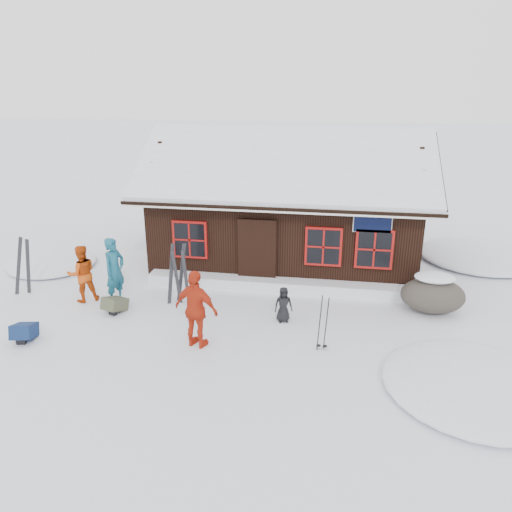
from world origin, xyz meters
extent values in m
plane|color=white|center=(0.00, 0.00, 0.00)|extent=(120.00, 120.00, 0.00)
cube|color=black|center=(1.50, 5.00, 1.25)|extent=(8.00, 5.00, 2.50)
cube|color=black|center=(1.50, 3.52, 3.35)|extent=(8.90, 3.14, 1.88)
cube|color=black|center=(1.50, 6.47, 3.35)|extent=(8.90, 3.14, 1.88)
cube|color=white|center=(1.50, 3.52, 3.49)|extent=(8.72, 3.07, 1.86)
cube|color=white|center=(1.50, 6.47, 3.49)|extent=(8.72, 3.07, 1.86)
cube|color=white|center=(1.50, 5.00, 4.22)|extent=(8.81, 0.22, 0.14)
cube|color=silver|center=(1.50, 2.05, 2.48)|extent=(8.90, 0.10, 0.20)
cube|color=black|center=(0.90, 2.45, 1.00)|extent=(1.00, 0.10, 2.00)
cube|color=black|center=(4.10, 2.42, 2.15)|extent=(1.00, 0.06, 0.60)
cube|color=maroon|center=(-1.10, 2.44, 1.35)|extent=(1.04, 0.10, 1.14)
cube|color=black|center=(-1.10, 2.40, 1.35)|extent=(0.90, 0.04, 1.00)
cube|color=maroon|center=(2.80, 2.44, 1.35)|extent=(1.04, 0.10, 1.14)
cube|color=black|center=(2.80, 2.40, 1.35)|extent=(0.90, 0.04, 1.00)
cube|color=maroon|center=(4.20, 2.44, 1.35)|extent=(1.04, 0.10, 1.14)
cube|color=black|center=(4.20, 2.40, 1.35)|extent=(0.90, 0.04, 1.00)
cube|color=white|center=(1.50, 2.25, 0.17)|extent=(7.60, 0.60, 0.35)
ellipsoid|color=white|center=(-6.00, 3.00, 0.00)|extent=(2.80, 2.80, 0.34)
ellipsoid|color=white|center=(6.00, -2.00, 0.00)|extent=(3.60, 3.60, 0.43)
ellipsoid|color=white|center=(8.00, 6.00, 0.00)|extent=(4.00, 4.00, 0.48)
imported|color=#16546B|center=(-2.70, 0.69, 0.93)|extent=(0.63, 0.78, 1.86)
imported|color=#C7460E|center=(-3.65, 0.66, 0.80)|extent=(0.99, 0.96, 1.61)
imported|color=red|center=(0.12, -1.22, 0.93)|extent=(1.17, 0.74, 1.85)
imported|color=black|center=(1.92, 0.33, 0.46)|extent=(0.52, 0.41, 0.93)
ellipsoid|color=#474138|center=(5.72, 1.55, 0.45)|extent=(1.65, 1.24, 0.91)
ellipsoid|color=white|center=(5.72, 1.55, 0.85)|extent=(1.04, 0.75, 0.23)
cube|color=black|center=(-5.64, 0.82, 0.83)|extent=(0.41, 0.19, 1.74)
cube|color=black|center=(-5.36, 0.82, 0.83)|extent=(0.41, 0.18, 1.74)
cube|color=black|center=(-1.05, 0.93, 0.74)|extent=(0.23, 0.09, 1.58)
cube|color=black|center=(-0.79, 0.93, 0.74)|extent=(0.23, 0.10, 1.58)
cube|color=black|center=(-1.22, 0.96, 0.82)|extent=(0.24, 0.28, 1.73)
cube|color=black|center=(-0.97, 1.10, 0.82)|extent=(0.35, 0.08, 1.73)
cylinder|color=black|center=(2.88, -0.90, 0.64)|extent=(0.10, 0.12, 1.36)
cylinder|color=black|center=(3.02, -0.90, 0.64)|extent=(0.10, 0.12, 1.36)
cube|color=#12254D|center=(-3.96, -1.65, 0.17)|extent=(0.58, 0.70, 0.33)
cube|color=#464934|center=(-2.51, 0.11, 0.16)|extent=(0.60, 0.70, 0.32)
camera|label=1|loc=(3.11, -11.01, 5.87)|focal=35.00mm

